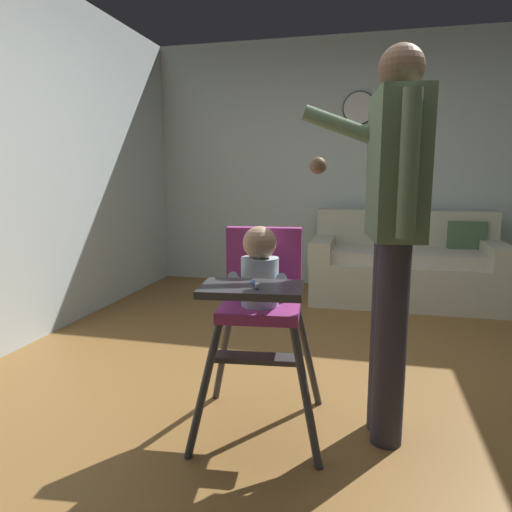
{
  "coord_description": "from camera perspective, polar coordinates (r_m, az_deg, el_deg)",
  "views": [
    {
      "loc": [
        0.18,
        -2.43,
        1.19
      ],
      "look_at": [
        -0.35,
        -0.29,
        0.82
      ],
      "focal_mm": 32.71,
      "sensor_mm": 36.0,
      "label": 1
    }
  ],
  "objects": [
    {
      "name": "high_chair",
      "position": [
        2.13,
        0.54,
        -4.11
      ],
      "size": [
        0.67,
        0.77,
        0.98
      ],
      "rotation": [
        0.0,
        0.0,
        -1.46
      ],
      "color": "#37373B",
      "rests_on": "ground"
    },
    {
      "name": "couch",
      "position": [
        4.74,
        17.75,
        -1.25
      ],
      "size": [
        1.75,
        0.86,
        0.86
      ],
      "rotation": [
        0.0,
        0.0,
        -1.57
      ],
      "color": "beige",
      "rests_on": "ground"
    },
    {
      "name": "wall_left",
      "position": [
        3.63,
        -27.91,
        10.53
      ],
      "size": [
        0.06,
        6.0,
        2.63
      ],
      "primitive_type": "cube",
      "color": "silver",
      "rests_on": "ground"
    },
    {
      "name": "wall_far",
      "position": [
        5.17,
        11.91,
        10.85
      ],
      "size": [
        5.16,
        0.06,
        2.63
      ],
      "primitive_type": "cube",
      "color": "silver",
      "rests_on": "ground"
    },
    {
      "name": "adult_standing",
      "position": [
        2.11,
        16.33,
        3.56
      ],
      "size": [
        0.56,
        0.5,
        1.73
      ],
      "rotation": [
        0.0,
        0.0,
        -3.01
      ],
      "color": "#302E3A",
      "rests_on": "ground"
    },
    {
      "name": "wall_clock",
      "position": [
        5.17,
        12.5,
        17.24
      ],
      "size": [
        0.34,
        0.04,
        0.34
      ],
      "color": "white"
    },
    {
      "name": "ground",
      "position": [
        2.74,
        8.88,
        -17.43
      ],
      "size": [
        5.96,
        7.0,
        0.1
      ],
      "primitive_type": "cube",
      "color": "olive"
    }
  ]
}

